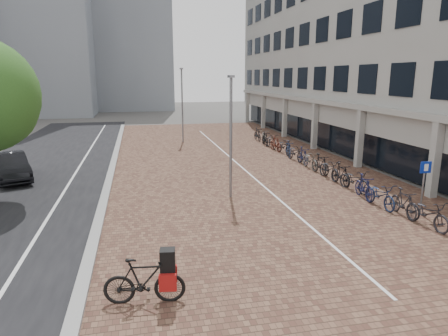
# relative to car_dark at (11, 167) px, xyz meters

# --- Properties ---
(ground) EXTENTS (140.00, 140.00, 0.00)m
(ground) POSITION_rel_car_dark_xyz_m (9.96, -11.11, -0.69)
(ground) COLOR #474442
(ground) RESTS_ON ground
(plaza_brick) EXTENTS (14.50, 42.00, 0.04)m
(plaza_brick) POSITION_rel_car_dark_xyz_m (11.96, 0.89, -0.68)
(plaza_brick) COLOR brown
(plaza_brick) RESTS_ON ground
(street_asphalt) EXTENTS (8.00, 50.00, 0.03)m
(street_asphalt) POSITION_rel_car_dark_xyz_m (0.96, 0.89, -0.69)
(street_asphalt) COLOR black
(street_asphalt) RESTS_ON ground
(curb) EXTENTS (0.35, 42.00, 0.14)m
(curb) POSITION_rel_car_dark_xyz_m (4.86, 0.89, -0.62)
(curb) COLOR gray
(curb) RESTS_ON ground
(lane_line) EXTENTS (0.12, 44.00, 0.00)m
(lane_line) POSITION_rel_car_dark_xyz_m (2.96, 0.89, -0.67)
(lane_line) COLOR white
(lane_line) RESTS_ON street_asphalt
(parking_line) EXTENTS (0.10, 30.00, 0.00)m
(parking_line) POSITION_rel_car_dark_xyz_m (12.16, 0.89, -0.66)
(parking_line) COLOR white
(parking_line) RESTS_ON plaza_brick
(office_building) EXTENTS (8.40, 40.00, 15.00)m
(office_building) POSITION_rel_car_dark_xyz_m (22.93, 4.89, 7.75)
(office_building) COLOR #9D9D98
(office_building) RESTS_ON ground
(bg_towers) EXTENTS (33.00, 23.00, 32.00)m
(bg_towers) POSITION_rel_car_dark_xyz_m (-4.38, 37.83, 13.27)
(bg_towers) COLOR gray
(bg_towers) RESTS_ON ground
(car_dark) EXTENTS (2.94, 4.44, 1.38)m
(car_dark) POSITION_rel_car_dark_xyz_m (0.00, 0.00, 0.00)
(car_dark) COLOR black
(car_dark) RESTS_ON ground
(hero_bike) EXTENTS (1.95, 0.77, 1.34)m
(hero_bike) POSITION_rel_car_dark_xyz_m (6.38, -12.93, -0.10)
(hero_bike) COLOR black
(hero_bike) RESTS_ON ground
(parking_sign) EXTENTS (0.44, 0.09, 2.09)m
(parking_sign) POSITION_rel_car_dark_xyz_m (16.79, -8.99, 0.68)
(parking_sign) COLOR slate
(parking_sign) RESTS_ON ground
(lamp_near) EXTENTS (0.12, 0.12, 5.16)m
(lamp_near) POSITION_rel_car_dark_xyz_m (10.22, -5.28, 1.89)
(lamp_near) COLOR gray
(lamp_near) RESTS_ON ground
(lamp_far) EXTENTS (0.12, 0.12, 5.71)m
(lamp_far) POSITION_rel_car_dark_xyz_m (9.86, 9.83, 2.17)
(lamp_far) COLOR slate
(lamp_far) RESTS_ON ground
(bike_row) EXTENTS (1.24, 21.44, 1.05)m
(bike_row) POSITION_rel_car_dark_xyz_m (15.94, -0.46, -0.17)
(bike_row) COLOR black
(bike_row) RESTS_ON ground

